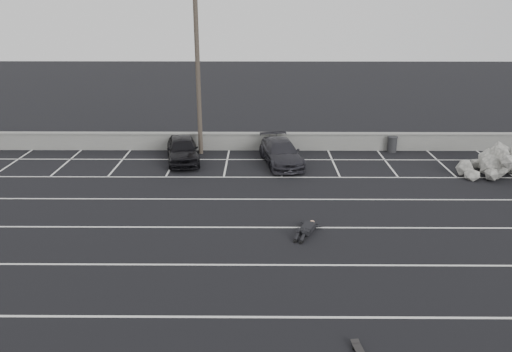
{
  "coord_description": "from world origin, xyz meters",
  "views": [
    {
      "loc": [
        -0.18,
        -15.18,
        8.65
      ],
      "look_at": [
        -0.32,
        6.37,
        1.0
      ],
      "focal_mm": 35.0,
      "sensor_mm": 36.0,
      "label": 1
    }
  ],
  "objects_px": {
    "trash_bin": "(392,144)",
    "riprap_pile": "(506,167)",
    "person": "(308,225)",
    "car_left": "(182,149)",
    "utility_pole": "(198,68)",
    "car_right": "(281,152)"
  },
  "relations": [
    {
      "from": "trash_bin",
      "to": "riprap_pile",
      "type": "xyz_separation_m",
      "value": [
        4.83,
        -4.2,
        -0.01
      ]
    },
    {
      "from": "car_left",
      "to": "car_right",
      "type": "relative_size",
      "value": 0.93
    },
    {
      "from": "car_left",
      "to": "trash_bin",
      "type": "distance_m",
      "value": 12.43
    },
    {
      "from": "utility_pole",
      "to": "trash_bin",
      "type": "xyz_separation_m",
      "value": [
        11.43,
        0.4,
        -4.53
      ]
    },
    {
      "from": "car_right",
      "to": "person",
      "type": "distance_m",
      "value": 8.56
    },
    {
      "from": "car_left",
      "to": "person",
      "type": "bearing_deg",
      "value": -66.13
    },
    {
      "from": "utility_pole",
      "to": "person",
      "type": "relative_size",
      "value": 3.9
    },
    {
      "from": "car_right",
      "to": "person",
      "type": "relative_size",
      "value": 1.79
    },
    {
      "from": "car_right",
      "to": "trash_bin",
      "type": "distance_m",
      "value": 7.15
    },
    {
      "from": "trash_bin",
      "to": "person",
      "type": "xyz_separation_m",
      "value": [
        -6.01,
        -10.87,
        -0.24
      ]
    },
    {
      "from": "utility_pole",
      "to": "trash_bin",
      "type": "distance_m",
      "value": 12.3
    },
    {
      "from": "riprap_pile",
      "to": "person",
      "type": "bearing_deg",
      "value": -148.44
    },
    {
      "from": "trash_bin",
      "to": "utility_pole",
      "type": "bearing_deg",
      "value": -178.0
    },
    {
      "from": "person",
      "to": "trash_bin",
      "type": "bearing_deg",
      "value": 85.04
    },
    {
      "from": "riprap_pile",
      "to": "trash_bin",
      "type": "bearing_deg",
      "value": 139.01
    },
    {
      "from": "utility_pole",
      "to": "person",
      "type": "bearing_deg",
      "value": -62.65
    },
    {
      "from": "car_left",
      "to": "car_right",
      "type": "height_order",
      "value": "car_left"
    },
    {
      "from": "car_right",
      "to": "person",
      "type": "height_order",
      "value": "car_right"
    },
    {
      "from": "car_right",
      "to": "riprap_pile",
      "type": "height_order",
      "value": "car_right"
    },
    {
      "from": "utility_pole",
      "to": "riprap_pile",
      "type": "bearing_deg",
      "value": -13.16
    },
    {
      "from": "person",
      "to": "utility_pole",
      "type": "bearing_deg",
      "value": 141.35
    },
    {
      "from": "trash_bin",
      "to": "car_left",
      "type": "bearing_deg",
      "value": -170.86
    }
  ]
}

